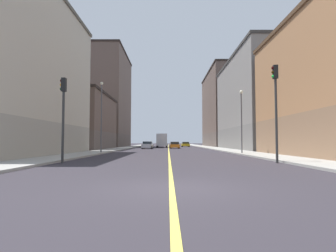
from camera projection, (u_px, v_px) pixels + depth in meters
ground_plane at (172, 188)px, 8.46m from camera, size 400.00×400.00×0.00m
sidewalk_left at (213, 148)px, 57.38m from camera, size 3.34×168.00×0.15m
sidewalk_right at (125, 148)px, 57.40m from camera, size 3.34×168.00×0.15m
lane_center_stripe at (169, 148)px, 57.39m from camera, size 0.16×154.00×0.01m
building_left_mid at (255, 104)px, 48.81m from camera, size 8.57×25.48×15.89m
building_left_far at (224, 109)px, 76.12m from camera, size 8.57×25.88×20.10m
building_right_corner at (18, 74)px, 27.61m from camera, size 8.57×21.47×16.07m
building_right_midblock at (84, 122)px, 49.08m from camera, size 8.57×17.59×9.68m
building_right_distant at (110, 100)px, 70.62m from camera, size 8.57×20.66×23.51m
traffic_light_left_near at (276, 100)px, 18.44m from camera, size 0.40×0.32×6.43m
traffic_light_right_near at (64, 107)px, 18.43m from camera, size 0.40×0.32×5.58m
street_lamp_left_near at (242, 115)px, 30.94m from camera, size 0.36×0.36×6.89m
street_lamp_right_near at (102, 110)px, 33.20m from camera, size 0.36×0.36×8.31m
car_yellow at (186, 144)px, 72.88m from camera, size 2.08×4.46×1.27m
car_orange at (175, 145)px, 56.29m from camera, size 2.00×4.08×1.33m
car_silver at (148, 145)px, 53.67m from camera, size 2.01×4.64×1.39m
box_truck at (162, 140)px, 65.01m from camera, size 2.45×6.86×3.13m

